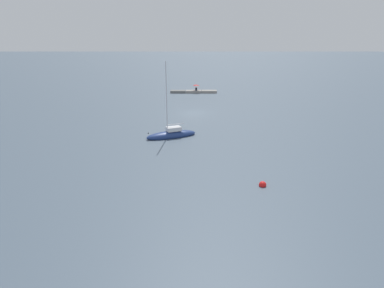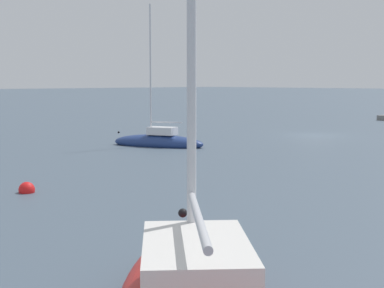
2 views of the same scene
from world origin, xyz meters
The scene contains 3 objects.
ground_plane centered at (0.00, 0.00, 0.00)m, with size 500.00×500.00×0.00m, color #475666.
sailboat_navy_near centered at (2.68, 12.69, 0.29)m, with size 6.05×3.84×8.75m.
mooring_buoy_near centered at (-5.04, 25.61, 0.10)m, with size 0.57×0.57×0.57m.
Camera 2 is at (-23.43, 35.53, 3.91)m, focal length 54.10 mm.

